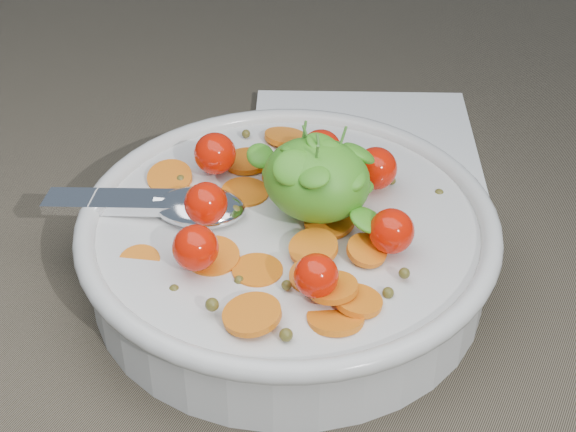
% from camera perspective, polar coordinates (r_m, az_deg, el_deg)
% --- Properties ---
extents(ground, '(6.00, 6.00, 0.00)m').
position_cam_1_polar(ground, '(0.59, -1.83, -4.84)').
color(ground, brown).
rests_on(ground, ground).
extents(bowl, '(0.29, 0.27, 0.12)m').
position_cam_1_polar(bowl, '(0.58, 0.01, -1.75)').
color(bowl, silver).
rests_on(bowl, ground).
extents(napkin, '(0.23, 0.22, 0.01)m').
position_cam_1_polar(napkin, '(0.73, 4.90, 4.72)').
color(napkin, white).
rests_on(napkin, ground).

